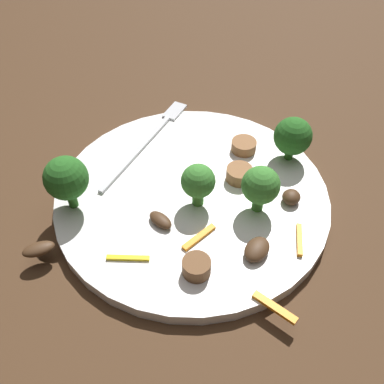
{
  "coord_description": "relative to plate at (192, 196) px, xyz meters",
  "views": [
    {
      "loc": [
        -0.3,
        -0.1,
        0.34
      ],
      "look_at": [
        0.0,
        0.0,
        0.01
      ],
      "focal_mm": 40.29,
      "sensor_mm": 36.0,
      "label": 1
    }
  ],
  "objects": [
    {
      "name": "pepper_strip_2",
      "position": [
        -0.06,
        -0.03,
        0.01
      ],
      "size": [
        0.04,
        0.02,
        0.0
      ],
      "primitive_type": "cube",
      "rotation": [
        0.0,
        0.0,
        2.66
      ],
      "color": "orange",
      "rests_on": "plate"
    },
    {
      "name": "plate",
      "position": [
        0.0,
        0.0,
        0.0
      ],
      "size": [
        0.29,
        0.29,
        0.01
      ],
      "primitive_type": "cylinder",
      "color": "white",
      "rests_on": "ground_plane"
    },
    {
      "name": "pepper_strip_3",
      "position": [
        -0.11,
        -0.11,
        0.01
      ],
      "size": [
        0.02,
        0.04,
        0.0
      ],
      "primitive_type": "cube",
      "rotation": [
        0.0,
        0.0,
        1.22
      ],
      "color": "orange",
      "rests_on": "plate"
    },
    {
      "name": "broccoli_floret_0",
      "position": [
        -0.0,
        -0.07,
        0.04
      ],
      "size": [
        0.04,
        0.04,
        0.05
      ],
      "color": "#408630",
      "rests_on": "plate"
    },
    {
      "name": "broccoli_floret_2",
      "position": [
        -0.06,
        0.11,
        0.05
      ],
      "size": [
        0.04,
        0.04,
        0.06
      ],
      "color": "#296420",
      "rests_on": "plate"
    },
    {
      "name": "broccoli_floret_3",
      "position": [
        -0.01,
        -0.01,
        0.04
      ],
      "size": [
        0.03,
        0.03,
        0.05
      ],
      "color": "#408630",
      "rests_on": "plate"
    },
    {
      "name": "mushroom_3",
      "position": [
        -0.12,
        0.11,
        0.01
      ],
      "size": [
        0.03,
        0.03,
        0.01
      ],
      "primitive_type": "ellipsoid",
      "rotation": [
        0.0,
        0.0,
        5.42
      ],
      "color": "#422B19",
      "rests_on": "plate"
    },
    {
      "name": "ground_plane",
      "position": [
        0.0,
        0.0,
        -0.01
      ],
      "size": [
        1.4,
        1.4,
        0.0
      ],
      "primitive_type": "plane",
      "color": "#422B19"
    },
    {
      "name": "fork",
      "position": [
        0.07,
        0.08,
        0.01
      ],
      "size": [
        0.18,
        0.04,
        0.0
      ],
      "rotation": [
        0.0,
        0.0,
        -0.15
      ],
      "color": "silver",
      "rests_on": "plate"
    },
    {
      "name": "mushroom_1",
      "position": [
        -0.05,
        0.02,
        0.01
      ],
      "size": [
        0.03,
        0.03,
        0.01
      ],
      "primitive_type": "ellipsoid",
      "rotation": [
        0.0,
        0.0,
        4.27
      ],
      "color": "#422B19",
      "rests_on": "plate"
    },
    {
      "name": "pepper_strip_0",
      "position": [
        -0.1,
        0.03,
        0.01
      ],
      "size": [
        0.02,
        0.04,
        0.0
      ],
      "primitive_type": "cube",
      "rotation": [
        0.0,
        0.0,
        5.01
      ],
      "color": "yellow",
      "rests_on": "plate"
    },
    {
      "name": "mushroom_2",
      "position": [
        -0.06,
        -0.08,
        0.01
      ],
      "size": [
        0.04,
        0.03,
        0.01
      ],
      "primitive_type": "ellipsoid",
      "rotation": [
        0.0,
        0.0,
        6.02
      ],
      "color": "#422B19",
      "rests_on": "plate"
    },
    {
      "name": "mushroom_0",
      "position": [
        0.02,
        -0.1,
        0.01
      ],
      "size": [
        0.02,
        0.02,
        0.01
      ],
      "primitive_type": "ellipsoid",
      "rotation": [
        0.0,
        0.0,
        6.11
      ],
      "color": "#422B19",
      "rests_on": "plate"
    },
    {
      "name": "pepper_strip_1",
      "position": [
        -0.03,
        -0.12,
        0.01
      ],
      "size": [
        0.04,
        0.01,
        0.0
      ],
      "primitive_type": "cube",
      "rotation": [
        0.0,
        0.0,
        3.33
      ],
      "color": "orange",
      "rests_on": "plate"
    },
    {
      "name": "sausage_slice_0",
      "position": [
        0.08,
        -0.03,
        0.01
      ],
      "size": [
        0.04,
        0.04,
        0.01
      ],
      "primitive_type": "cylinder",
      "rotation": [
        0.0,
        0.0,
        0.57
      ],
      "color": "brown",
      "rests_on": "plate"
    },
    {
      "name": "broccoli_floret_1",
      "position": [
        0.09,
        -0.09,
        0.04
      ],
      "size": [
        0.04,
        0.04,
        0.05
      ],
      "color": "#296420",
      "rests_on": "plate"
    },
    {
      "name": "sausage_slice_2",
      "position": [
        -0.09,
        -0.04,
        0.01
      ],
      "size": [
        0.04,
        0.04,
        0.02
      ],
      "primitive_type": "cylinder",
      "rotation": [
        0.0,
        0.0,
        2.15
      ],
      "color": "brown",
      "rests_on": "plate"
    },
    {
      "name": "sausage_slice_1",
      "position": [
        0.04,
        -0.04,
        0.01
      ],
      "size": [
        0.04,
        0.04,
        0.01
      ],
      "primitive_type": "cylinder",
      "rotation": [
        0.0,
        0.0,
        0.36
      ],
      "color": "brown",
      "rests_on": "plate"
    }
  ]
}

